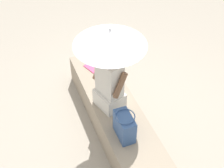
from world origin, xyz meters
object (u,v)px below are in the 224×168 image
object	(u,v)px
handbag_black	(125,126)
magazine	(95,67)
parasol	(110,38)
person_seated	(109,82)

from	to	relation	value
handbag_black	magazine	size ratio (longest dim) A/B	1.19
handbag_black	parasol	bearing A→B (deg)	178.65
person_seated	parasol	distance (m)	0.66
parasol	handbag_black	bearing A→B (deg)	-1.35
parasol	magazine	xyz separation A→B (m)	(-0.79, 0.07, -1.04)
person_seated	magazine	world-z (taller)	person_seated
person_seated	parasol	world-z (taller)	parasol
person_seated	handbag_black	xyz separation A→B (m)	(0.51, -0.02, -0.22)
person_seated	handbag_black	bearing A→B (deg)	-1.76
person_seated	magazine	bearing A→B (deg)	175.28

